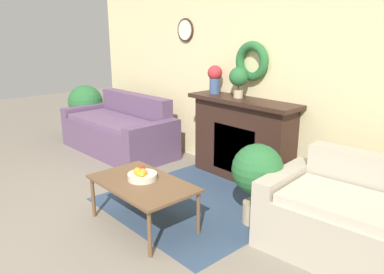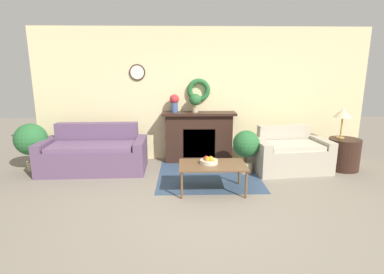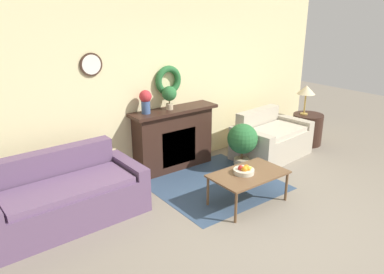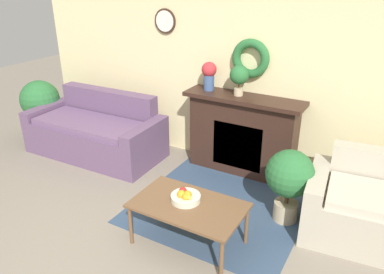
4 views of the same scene
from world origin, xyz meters
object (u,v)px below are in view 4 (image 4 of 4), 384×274
fruit_bowl (185,197)px  potted_plant_on_mantel (239,76)px  potted_plant_floor_by_loveseat (289,178)px  couch_left (97,133)px  coffee_table (188,208)px  potted_plant_floor_by_couch (40,101)px  fireplace (242,134)px  vase_on_mantel_left (209,74)px  loveseat_right (380,211)px

fruit_bowl → potted_plant_on_mantel: bearing=95.9°
potted_plant_floor_by_loveseat → couch_left: bearing=175.4°
couch_left → coffee_table: bearing=-28.1°
coffee_table → potted_plant_floor_by_couch: potted_plant_floor_by_couch is taller
fireplace → couch_left: size_ratio=0.77×
fruit_bowl → vase_on_mantel_left: bearing=110.2°
coffee_table → loveseat_right: bearing=32.5°
coffee_table → potted_plant_on_mantel: bearing=97.7°
fireplace → couch_left: 2.08m
fruit_bowl → potted_plant_on_mantel: (-0.16, 1.54, 0.77)m
potted_plant_on_mantel → potted_plant_floor_by_couch: size_ratio=0.42×
coffee_table → fruit_bowl: size_ratio=3.69×
potted_plant_on_mantel → potted_plant_floor_by_loveseat: bearing=-39.2°
loveseat_right → vase_on_mantel_left: size_ratio=4.02×
vase_on_mantel_left → coffee_table: bearing=-68.5°
potted_plant_floor_by_loveseat → coffee_table: bearing=-129.7°
fireplace → potted_plant_floor_by_loveseat: bearing=-42.3°
fireplace → potted_plant_on_mantel: size_ratio=4.01×
couch_left → potted_plant_on_mantel: potted_plant_on_mantel is taller
potted_plant_on_mantel → potted_plant_floor_by_couch: bearing=-171.6°
vase_on_mantel_left → potted_plant_floor_by_couch: vase_on_mantel_left is taller
vase_on_mantel_left → fireplace: bearing=-0.6°
couch_left → potted_plant_floor_by_couch: bearing=175.6°
vase_on_mantel_left → fruit_bowl: bearing=-69.8°
couch_left → potted_plant_on_mantel: (1.92, 0.51, 0.95)m
loveseat_right → coffee_table: (-1.55, -0.99, 0.10)m
couch_left → potted_plant_on_mantel: size_ratio=5.23×
fireplace → potted_plant_floor_by_couch: 3.21m
coffee_table → potted_plant_floor_by_loveseat: size_ratio=1.30×
vase_on_mantel_left → potted_plant_floor_by_couch: 2.80m
vase_on_mantel_left → potted_plant_on_mantel: potted_plant_on_mantel is taller
loveseat_right → potted_plant_floor_by_couch: bearing=172.5°
couch_left → loveseat_right: couch_left is taller
coffee_table → vase_on_mantel_left: (-0.63, 1.60, 0.83)m
loveseat_right → vase_on_mantel_left: vase_on_mantel_left is taller
potted_plant_on_mantel → coffee_table: bearing=-82.3°
potted_plant_floor_by_couch → potted_plant_on_mantel: bearing=8.4°
fireplace → potted_plant_floor_by_couch: size_ratio=1.66×
loveseat_right → potted_plant_floor_by_couch: (-4.86, 0.13, 0.26)m
fruit_bowl → couch_left: bearing=153.7°
fireplace → fruit_bowl: 1.56m
fruit_bowl → potted_plant_floor_by_loveseat: (0.75, 0.80, 0.02)m
vase_on_mantel_left → potted_plant_on_mantel: bearing=-2.8°
loveseat_right → fruit_bowl: 1.88m
loveseat_right → potted_plant_on_mantel: 2.09m
loveseat_right → fruit_bowl: bearing=-155.2°
couch_left → potted_plant_on_mantel: 2.20m
couch_left → fruit_bowl: bearing=-28.0°
fruit_bowl → vase_on_mantel_left: size_ratio=0.78×
vase_on_mantel_left → potted_plant_on_mantel: 0.42m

